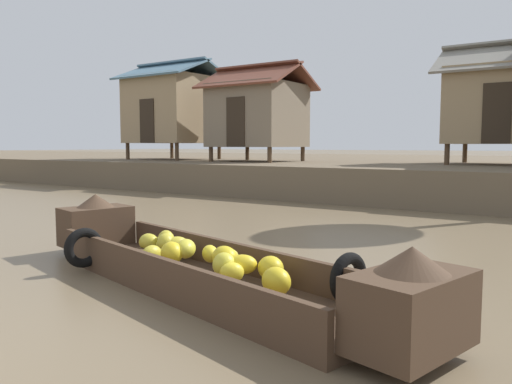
{
  "coord_description": "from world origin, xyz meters",
  "views": [
    {
      "loc": [
        4.66,
        -0.03,
        1.65
      ],
      "look_at": [
        0.42,
        6.26,
        0.95
      ],
      "focal_mm": 35.79,
      "sensor_mm": 36.0,
      "label": 1
    }
  ],
  "objects_px": {
    "banana_boat": "(199,263)",
    "stilt_house_left": "(173,109)",
    "stilt_house_mid_left": "(257,114)",
    "stilt_house_mid_right": "(505,103)"
  },
  "relations": [
    {
      "from": "stilt_house_mid_right",
      "to": "stilt_house_left",
      "type": "bearing_deg",
      "value": -173.41
    },
    {
      "from": "stilt_house_mid_right",
      "to": "banana_boat",
      "type": "bearing_deg",
      "value": -94.73
    },
    {
      "from": "stilt_house_left",
      "to": "stilt_house_mid_right",
      "type": "height_order",
      "value": "stilt_house_left"
    },
    {
      "from": "banana_boat",
      "to": "stilt_house_mid_right",
      "type": "height_order",
      "value": "stilt_house_mid_right"
    },
    {
      "from": "stilt_house_left",
      "to": "stilt_house_mid_left",
      "type": "height_order",
      "value": "stilt_house_left"
    },
    {
      "from": "banana_boat",
      "to": "stilt_house_left",
      "type": "bearing_deg",
      "value": 133.99
    },
    {
      "from": "stilt_house_mid_left",
      "to": "stilt_house_left",
      "type": "bearing_deg",
      "value": 177.51
    },
    {
      "from": "banana_boat",
      "to": "stilt_house_left",
      "type": "height_order",
      "value": "stilt_house_left"
    },
    {
      "from": "banana_boat",
      "to": "stilt_house_mid_left",
      "type": "xyz_separation_m",
      "value": [
        -7.27,
        12.05,
        2.54
      ]
    },
    {
      "from": "banana_boat",
      "to": "stilt_house_mid_right",
      "type": "bearing_deg",
      "value": 85.27
    }
  ]
}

